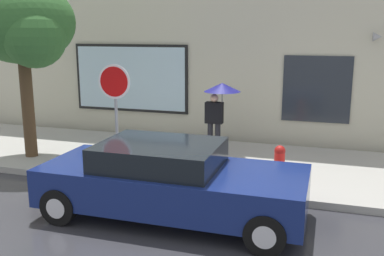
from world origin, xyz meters
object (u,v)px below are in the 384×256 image
object	(u,v)px
parked_car	(170,181)
pedestrian_with_umbrella	(220,98)
street_tree	(24,26)
stop_sign	(115,96)
fire_hydrant	(279,164)

from	to	relation	value
parked_car	pedestrian_with_umbrella	world-z (taller)	pedestrian_with_umbrella
street_tree	pedestrian_with_umbrella	bearing A→B (deg)	22.48
parked_car	stop_sign	xyz separation A→B (m)	(-1.95, 1.78, 1.16)
pedestrian_with_umbrella	stop_sign	distance (m)	2.79
street_tree	stop_sign	world-z (taller)	street_tree
parked_car	fire_hydrant	world-z (taller)	parked_car
street_tree	fire_hydrant	bearing A→B (deg)	0.35
stop_sign	pedestrian_with_umbrella	bearing A→B (deg)	47.82
fire_hydrant	street_tree	size ratio (longest dim) A/B	0.18
fire_hydrant	street_tree	bearing A→B (deg)	-179.65
fire_hydrant	pedestrian_with_umbrella	distance (m)	2.69
fire_hydrant	pedestrian_with_umbrella	size ratio (longest dim) A/B	0.42
pedestrian_with_umbrella	stop_sign	size ratio (longest dim) A/B	0.76
fire_hydrant	stop_sign	world-z (taller)	stop_sign
stop_sign	street_tree	bearing A→B (deg)	173.77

